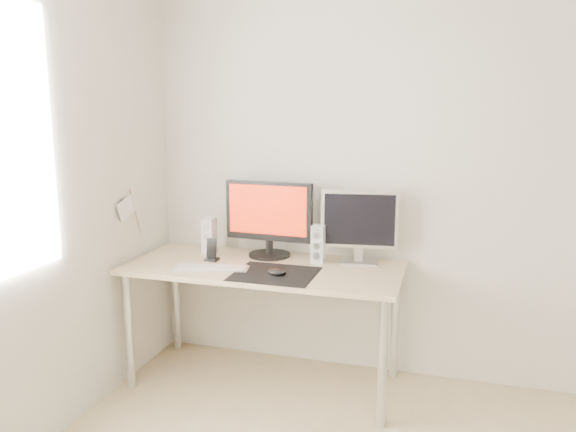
{
  "coord_description": "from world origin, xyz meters",
  "views": [
    {
      "loc": [
        0.12,
        -1.61,
        1.63
      ],
      "look_at": [
        -0.82,
        1.49,
        1.01
      ],
      "focal_mm": 35.0,
      "sensor_mm": 36.0,
      "label": 1
    }
  ],
  "objects_px": {
    "main_monitor": "(269,216)",
    "speaker_left": "(209,236)",
    "second_monitor": "(359,223)",
    "speaker_right": "(318,244)",
    "desk": "(264,278)",
    "phone_dock": "(212,254)",
    "mouse": "(277,272)",
    "keyboard": "(212,268)"
  },
  "relations": [
    {
      "from": "desk",
      "to": "main_monitor",
      "type": "height_order",
      "value": "main_monitor"
    },
    {
      "from": "desk",
      "to": "keyboard",
      "type": "relative_size",
      "value": 3.67
    },
    {
      "from": "phone_dock",
      "to": "speaker_left",
      "type": "bearing_deg",
      "value": 119.29
    },
    {
      "from": "speaker_left",
      "to": "phone_dock",
      "type": "relative_size",
      "value": 1.67
    },
    {
      "from": "second_monitor",
      "to": "phone_dock",
      "type": "xyz_separation_m",
      "value": [
        -0.86,
        -0.2,
        -0.2
      ]
    },
    {
      "from": "second_monitor",
      "to": "desk",
      "type": "bearing_deg",
      "value": -157.89
    },
    {
      "from": "mouse",
      "to": "main_monitor",
      "type": "height_order",
      "value": "main_monitor"
    },
    {
      "from": "mouse",
      "to": "second_monitor",
      "type": "xyz_separation_m",
      "value": [
        0.38,
        0.39,
        0.22
      ]
    },
    {
      "from": "main_monitor",
      "to": "phone_dock",
      "type": "xyz_separation_m",
      "value": [
        -0.3,
        -0.19,
        -0.21
      ]
    },
    {
      "from": "speaker_right",
      "to": "keyboard",
      "type": "distance_m",
      "value": 0.64
    },
    {
      "from": "desk",
      "to": "main_monitor",
      "type": "xyz_separation_m",
      "value": [
        -0.04,
        0.2,
        0.33
      ]
    },
    {
      "from": "mouse",
      "to": "second_monitor",
      "type": "distance_m",
      "value": 0.59
    },
    {
      "from": "keyboard",
      "to": "mouse",
      "type": "bearing_deg",
      "value": -2.98
    },
    {
      "from": "keyboard",
      "to": "speaker_right",
      "type": "bearing_deg",
      "value": 28.71
    },
    {
      "from": "main_monitor",
      "to": "mouse",
      "type": "bearing_deg",
      "value": -65.6
    },
    {
      "from": "mouse",
      "to": "main_monitor",
      "type": "relative_size",
      "value": 0.2
    },
    {
      "from": "second_monitor",
      "to": "speaker_right",
      "type": "bearing_deg",
      "value": -163.19
    },
    {
      "from": "mouse",
      "to": "phone_dock",
      "type": "distance_m",
      "value": 0.51
    },
    {
      "from": "mouse",
      "to": "second_monitor",
      "type": "bearing_deg",
      "value": 45.52
    },
    {
      "from": "mouse",
      "to": "desk",
      "type": "bearing_deg",
      "value": 127.04
    },
    {
      "from": "mouse",
      "to": "main_monitor",
      "type": "xyz_separation_m",
      "value": [
        -0.17,
        0.38,
        0.23
      ]
    },
    {
      "from": "speaker_right",
      "to": "phone_dock",
      "type": "relative_size",
      "value": 1.67
    },
    {
      "from": "speaker_right",
      "to": "mouse",
      "type": "bearing_deg",
      "value": -115.6
    },
    {
      "from": "mouse",
      "to": "speaker_left",
      "type": "bearing_deg",
      "value": 148.61
    },
    {
      "from": "speaker_right",
      "to": "phone_dock",
      "type": "xyz_separation_m",
      "value": [
        -0.63,
        -0.13,
        -0.07
      ]
    },
    {
      "from": "phone_dock",
      "to": "main_monitor",
      "type": "bearing_deg",
      "value": 32.47
    },
    {
      "from": "speaker_right",
      "to": "phone_dock",
      "type": "distance_m",
      "value": 0.64
    },
    {
      "from": "main_monitor",
      "to": "speaker_left",
      "type": "distance_m",
      "value": 0.41
    },
    {
      "from": "mouse",
      "to": "speaker_right",
      "type": "bearing_deg",
      "value": 64.4
    },
    {
      "from": "main_monitor",
      "to": "speaker_left",
      "type": "xyz_separation_m",
      "value": [
        -0.38,
        -0.04,
        -0.14
      ]
    },
    {
      "from": "desk",
      "to": "phone_dock",
      "type": "relative_size",
      "value": 11.7
    },
    {
      "from": "desk",
      "to": "speaker_right",
      "type": "height_order",
      "value": "speaker_right"
    },
    {
      "from": "second_monitor",
      "to": "speaker_right",
      "type": "xyz_separation_m",
      "value": [
        -0.23,
        -0.07,
        -0.13
      ]
    },
    {
      "from": "speaker_left",
      "to": "speaker_right",
      "type": "xyz_separation_m",
      "value": [
        0.71,
        -0.02,
        0.0
      ]
    },
    {
      "from": "desk",
      "to": "keyboard",
      "type": "xyz_separation_m",
      "value": [
        -0.26,
        -0.16,
        0.09
      ]
    },
    {
      "from": "speaker_left",
      "to": "keyboard",
      "type": "distance_m",
      "value": 0.37
    },
    {
      "from": "desk",
      "to": "keyboard",
      "type": "height_order",
      "value": "keyboard"
    },
    {
      "from": "speaker_left",
      "to": "phone_dock",
      "type": "bearing_deg",
      "value": -60.71
    },
    {
      "from": "second_monitor",
      "to": "speaker_left",
      "type": "distance_m",
      "value": 0.95
    },
    {
      "from": "second_monitor",
      "to": "keyboard",
      "type": "xyz_separation_m",
      "value": [
        -0.78,
        -0.37,
        -0.23
      ]
    },
    {
      "from": "keyboard",
      "to": "phone_dock",
      "type": "height_order",
      "value": "phone_dock"
    },
    {
      "from": "second_monitor",
      "to": "keyboard",
      "type": "height_order",
      "value": "second_monitor"
    }
  ]
}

